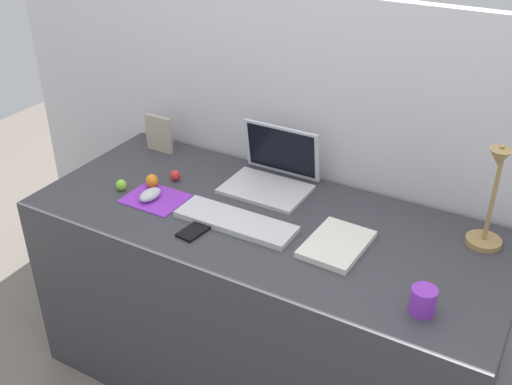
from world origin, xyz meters
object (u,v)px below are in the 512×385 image
toy_figurine_orange (152,181)px  toy_figurine_lime (121,185)px  laptop (273,172)px  picture_frame (159,134)px  cell_phone (196,230)px  desk_lamp (491,201)px  coffee_mug (423,301)px  notebook_pad (337,244)px  toy_figurine_red (175,175)px  keyboard (236,222)px  mouse (150,195)px

toy_figurine_orange → toy_figurine_lime: (-0.08, -0.07, -0.00)m
laptop → picture_frame: (-0.53, 0.02, 0.02)m
cell_phone → picture_frame: 0.63m
cell_phone → desk_lamp: bearing=30.0°
coffee_mug → toy_figurine_orange: coffee_mug is taller
cell_phone → notebook_pad: bearing=25.2°
toy_figurine_red → toy_figurine_orange: (-0.04, -0.08, 0.00)m
keyboard → toy_figurine_red: (-0.35, 0.15, 0.01)m
mouse → toy_figurine_orange: size_ratio=1.88×
mouse → toy_figurine_orange: (-0.05, 0.08, 0.00)m
keyboard → coffee_mug: bearing=-10.5°
laptop → cell_phone: bearing=-100.0°
laptop → mouse: 0.45m
notebook_pad → toy_figurine_red: 0.70m
desk_lamp → picture_frame: 1.29m
toy_figurine_orange → laptop: bearing=32.1°
toy_figurine_orange → toy_figurine_lime: size_ratio=1.22×
notebook_pad → coffee_mug: (0.32, -0.17, 0.03)m
cell_phone → picture_frame: size_ratio=0.85×
coffee_mug → toy_figurine_orange: (-1.05, 0.18, -0.01)m
cell_phone → toy_figurine_red: (-0.26, 0.24, 0.02)m
laptop → toy_figurine_lime: (-0.45, -0.31, -0.03)m
laptop → picture_frame: bearing=177.4°
toy_figurine_lime → desk_lamp: bearing=12.4°
laptop → notebook_pad: size_ratio=1.25×
picture_frame → coffee_mug: 1.29m
mouse → picture_frame: picture_frame is taller
laptop → cell_phone: laptop is taller
keyboard → toy_figurine_orange: (-0.39, 0.06, 0.02)m
mouse → cell_phone: mouse is taller
desk_lamp → toy_figurine_orange: size_ratio=7.28×
keyboard → coffee_mug: (0.66, -0.12, 0.03)m
laptop → toy_figurine_red: bearing=-155.7°
cell_phone → coffee_mug: bearing=5.0°
toy_figurine_red → toy_figurine_orange: toy_figurine_orange is taller
laptop → coffee_mug: bearing=-31.6°
keyboard → toy_figurine_lime: (-0.48, -0.01, 0.01)m
cell_phone → coffee_mug: 0.75m
picture_frame → toy_figurine_orange: size_ratio=2.93×
picture_frame → toy_figurine_red: size_ratio=3.64×
coffee_mug → keyboard: bearing=169.5°
cell_phone → notebook_pad: size_ratio=0.53×
picture_frame → coffee_mug: picture_frame is taller
notebook_pad → desk_lamp: bearing=30.5°
cell_phone → toy_figurine_orange: (-0.30, 0.16, 0.02)m
cell_phone → toy_figurine_lime: 0.40m
desk_lamp → picture_frame: bearing=177.1°
mouse → notebook_pad: mouse is taller
laptop → toy_figurine_orange: (-0.37, -0.23, -0.03)m
mouse → toy_figurine_red: bearing=93.2°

